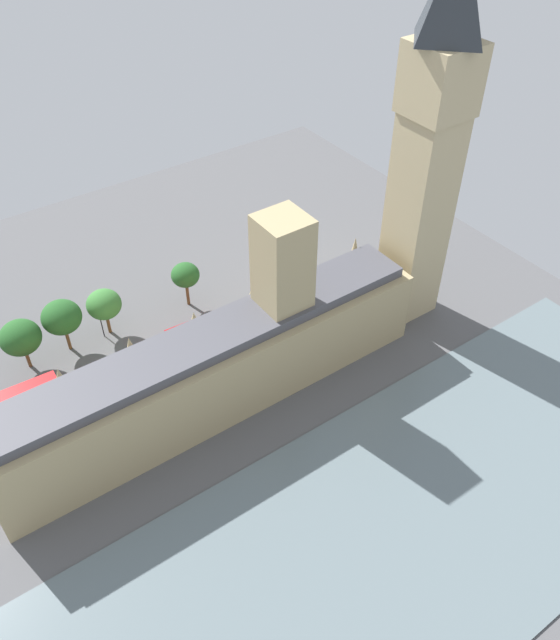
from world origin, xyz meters
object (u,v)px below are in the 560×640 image
car_white_under_trees (286,288)px  plane_tree_corner (62,317)px  double_decker_bus_kerbside (24,399)px  street_lamp_slot_11 (100,318)px  parliament_building (223,362)px  car_silver_midblock (126,364)px  clock_tower (431,140)px  car_blue_by_river_gate (254,314)px  plane_tree_slot_10 (185,275)px  plane_tree_leading (20,338)px  car_yellow_cab_near_tower (88,393)px  pedestrian_trailing (144,396)px  plane_tree_opposite_hall (104,304)px  double_decker_bus_far_end (198,333)px

car_white_under_trees → plane_tree_corner: (8.40, 38.10, 5.98)m
double_decker_bus_kerbside → street_lamp_slot_11: (8.95, -16.12, 1.51)m
parliament_building → car_silver_midblock: 18.76m
clock_tower → plane_tree_corner: size_ratio=6.36×
car_blue_by_river_gate → double_decker_bus_kerbside: (1.82, 39.53, 1.75)m
car_silver_midblock → plane_tree_slot_10: bearing=119.0°
car_silver_midblock → street_lamp_slot_11: street_lamp_slot_11 is taller
plane_tree_corner → plane_tree_leading: bearing=92.0°
parliament_building → plane_tree_corner: (24.20, 15.53, -0.84)m
double_decker_bus_kerbside → plane_tree_slot_10: (8.23, -32.09, 3.88)m
street_lamp_slot_11 → clock_tower: bearing=-116.0°
plane_tree_corner → street_lamp_slot_11: size_ratio=1.64×
clock_tower → car_yellow_cab_near_tower: bearing=78.2°
plane_tree_corner → pedestrian_trailing: bearing=-163.7°
plane_tree_opposite_hall → plane_tree_corner: bearing=90.1°
plane_tree_opposite_hall → plane_tree_slot_10: plane_tree_slot_10 is taller
car_yellow_cab_near_tower → double_decker_bus_kerbside: (2.71, 8.59, 1.75)m
car_blue_by_river_gate → plane_tree_opposite_hall: size_ratio=0.52×
plane_tree_leading → pedestrian_trailing: bearing=-144.9°
pedestrian_trailing → street_lamp_slot_11: 17.19m
parliament_building → plane_tree_slot_10: bearing=-15.2°
parliament_building → pedestrian_trailing: bearing=56.5°
clock_tower → car_yellow_cab_near_tower: 64.19m
car_yellow_cab_near_tower → pedestrian_trailing: (-5.17, -6.76, -0.20)m
double_decker_bus_kerbside → plane_tree_leading: (9.14, -3.40, 3.64)m
double_decker_bus_far_end → plane_tree_slot_10: 11.66m
double_decker_bus_kerbside → plane_tree_opposite_hall: bearing=-59.1°
plane_tree_opposite_hall → street_lamp_slot_11: size_ratio=1.47×
plane_tree_leading → plane_tree_corner: bearing=-88.0°
car_white_under_trees → car_yellow_cab_near_tower: (-3.69, 39.80, -0.00)m
car_white_under_trees → plane_tree_slot_10: bearing=69.9°
double_decker_bus_kerbside → plane_tree_corner: 14.55m
parliament_building → car_blue_by_river_gate: 20.09m
car_blue_by_river_gate → plane_tree_leading: plane_tree_leading is taller
car_yellow_cab_near_tower → plane_tree_corner: (12.09, -1.69, 5.98)m
car_blue_by_river_gate → plane_tree_slot_10: 13.71m
plane_tree_opposite_hall → plane_tree_slot_10: bearing=-94.5°
plane_tree_corner → parliament_building: bearing=-147.3°
pedestrian_trailing → street_lamp_slot_11: size_ratio=0.26×
car_blue_by_river_gate → double_decker_bus_far_end: 11.33m
car_white_under_trees → plane_tree_leading: bearing=83.6°
car_silver_midblock → plane_tree_corner: bearing=-148.6°
double_decker_bus_far_end → plane_tree_leading: plane_tree_leading is taller
car_blue_by_river_gate → car_yellow_cab_near_tower: same height
car_blue_by_river_gate → plane_tree_corner: bearing=75.3°
clock_tower → plane_tree_slot_10: size_ratio=7.06×
car_silver_midblock → double_decker_bus_kerbside: size_ratio=0.43×
pedestrian_trailing → plane_tree_corner: bearing=-49.4°
plane_tree_corner → double_decker_bus_far_end: bearing=-122.5°
car_white_under_trees → car_blue_by_river_gate: bearing=111.4°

